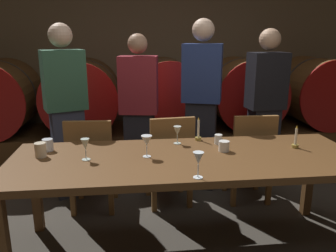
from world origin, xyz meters
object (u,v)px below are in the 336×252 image
cup_center_right (224,146)px  cup_far_left (40,150)px  candle_left (198,134)px  wine_glass_far_left (85,145)px  wine_barrel_center (166,94)px  guest_far_right (265,106)px  cup_far_right (218,139)px  wine_barrel_left (83,96)px  chair_right (250,153)px  candle_right (295,142)px  wine_glass_center_left (147,141)px  guest_far_left (66,111)px  chair_left (92,160)px  wine_barrel_right (242,93)px  guest_center_left (139,112)px  cup_center_left (48,145)px  wine_glass_far_right (198,159)px  guest_center_right (201,105)px  chair_center (170,156)px  dining_table (186,165)px  wine_glass_center_right (177,131)px  wine_barrel_far_right (315,91)px

cup_center_right → cup_far_left: bearing=178.9°
candle_left → wine_glass_far_left: (-0.86, -0.36, 0.05)m
wine_barrel_center → guest_far_right: size_ratio=0.57×
wine_barrel_center → cup_far_left: 2.19m
cup_center_right → cup_far_right: same height
wine_barrel_left → chair_right: bearing=-37.9°
candle_right → wine_glass_center_left: size_ratio=1.14×
wine_glass_far_left → cup_far_right: bearing=13.5°
cup_far_left → cup_center_right: cup_far_left is taller
chair_right → cup_far_right: 0.68m
guest_far_left → cup_far_right: size_ratio=21.61×
chair_left → wine_glass_far_left: bearing=97.6°
wine_barrel_center → chair_right: bearing=-63.4°
wine_barrel_right → candle_right: (-0.21, -1.90, -0.06)m
wine_barrel_left → guest_center_left: guest_center_left is taller
wine_glass_center_left → cup_center_left: wine_glass_center_left is taller
candle_right → cup_center_left: 1.87m
wine_glass_center_left → cup_center_left: size_ratio=1.74×
guest_far_left → wine_glass_far_right: size_ratio=10.27×
candle_right → guest_center_left: bearing=137.6°
guest_far_right → cup_center_right: (-0.74, -1.06, -0.07)m
wine_glass_far_left → chair_left: bearing=93.7°
guest_center_right → wine_glass_center_left: guest_center_right is taller
chair_left → wine_glass_center_left: wine_glass_center_left is taller
chair_right → candle_left: (-0.57, -0.31, 0.30)m
wine_glass_far_left → wine_glass_center_left: (0.42, 0.01, 0.01)m
chair_left → candle_right: candle_right is taller
wine_barrel_center → cup_far_left: wine_barrel_center is taller
guest_center_right → candle_left: guest_center_right is taller
chair_center → candle_right: size_ratio=4.93×
wine_barrel_right → guest_center_right: 1.20m
wine_barrel_right → cup_far_right: size_ratio=12.03×
chair_center → candle_right: (0.90, -0.59, 0.30)m
dining_table → guest_center_left: (-0.30, 1.16, 0.14)m
chair_left → guest_far_right: (1.78, 0.48, 0.36)m
chair_right → guest_center_left: guest_center_left is taller
cup_center_left → wine_barrel_right: bearing=40.3°
wine_glass_center_left → wine_glass_center_right: wine_glass_center_left is taller
dining_table → candle_right: (0.86, 0.10, 0.11)m
wine_glass_center_left → wine_glass_far_left: bearing=-178.2°
cup_far_right → wine_barrel_far_right: bearing=44.5°
guest_far_right → chair_center: bearing=17.2°
chair_center → wine_glass_far_left: (-0.67, -0.68, 0.36)m
dining_table → guest_far_right: guest_far_right is taller
guest_center_right → guest_far_right: bearing=-155.3°
chair_right → wine_glass_center_left: bearing=34.5°
guest_far_right → wine_barrel_far_right: bearing=-146.1°
wine_glass_far_left → cup_center_right: wine_glass_far_left is taller
guest_far_left → guest_center_right: guest_center_right is taller
wine_barrel_far_right → guest_center_right: size_ratio=0.54×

